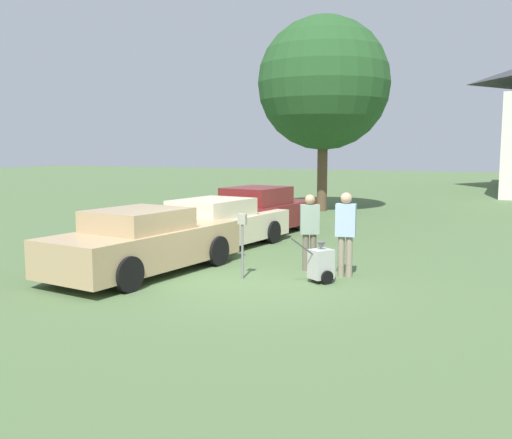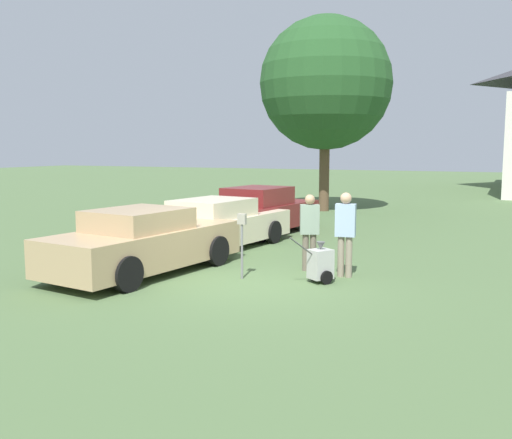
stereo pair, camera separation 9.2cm
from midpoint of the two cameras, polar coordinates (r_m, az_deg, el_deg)
ground_plane at (r=11.67m, az=-1.03°, el=-6.39°), size 120.00×120.00×0.00m
parked_car_tan at (r=12.74m, az=-10.97°, el=-2.26°), size 2.51×4.91×1.43m
parked_car_cream at (r=15.58m, az=-3.82°, el=-0.58°), size 2.48×5.16×1.37m
parked_car_maroon at (r=18.23m, az=0.57°, el=0.75°), size 2.46×4.89×1.50m
parking_meter at (r=11.90m, az=-1.20°, el=-1.43°), size 0.18×0.09×1.38m
person_worker at (r=12.75m, az=5.58°, el=-0.80°), size 0.47×0.37×1.71m
person_supervisor at (r=12.19m, az=9.14°, el=-0.93°), size 0.44×0.27×1.81m
equipment_cart at (r=11.74m, az=6.68°, el=-4.43°), size 0.72×0.92×1.00m
shade_tree at (r=25.17m, az=7.08°, el=13.32°), size 5.65×5.65×8.30m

